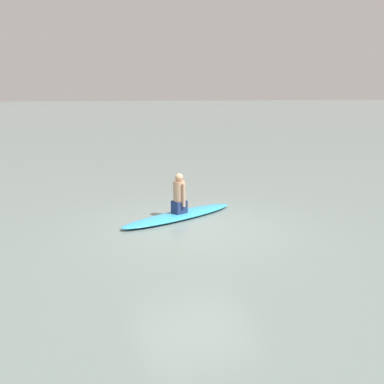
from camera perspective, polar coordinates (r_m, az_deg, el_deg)
ground_plane at (r=8.96m, az=0.46°, el=-4.58°), size 400.00×400.00×0.00m
surfboard at (r=9.55m, az=-1.70°, el=-3.12°), size 1.49×3.07×0.12m
person_paddler at (r=9.44m, az=-1.72°, el=-0.42°), size 0.39×0.35×0.89m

